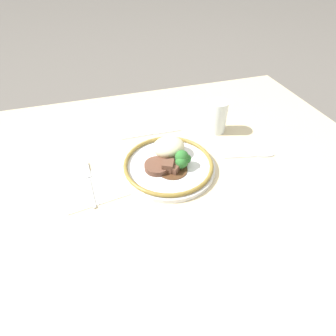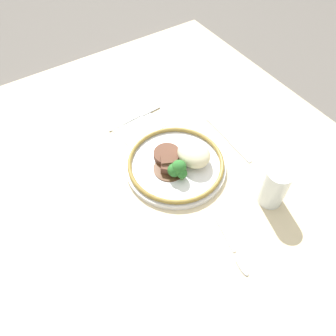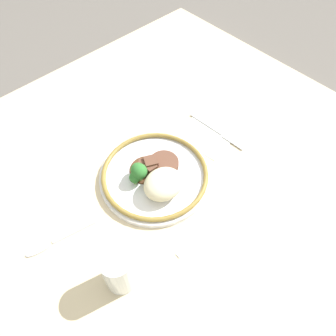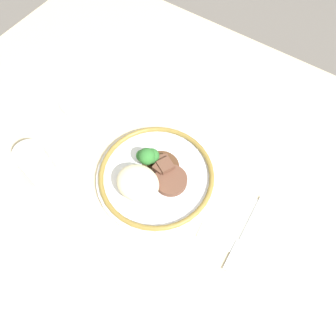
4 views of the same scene
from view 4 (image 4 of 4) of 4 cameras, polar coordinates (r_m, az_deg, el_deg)
The scene contains 8 objects.
ground_plane at distance 0.83m, azimuth -2.61°, elevation -1.49°, with size 8.00×8.00×0.00m, color #5B5651.
dining_table at distance 0.81m, azimuth -2.67°, elevation -0.86°, with size 1.32×1.08×0.04m.
napkin at distance 0.76m, azimuth 13.09°, elevation -9.44°, with size 0.19×0.16×0.00m.
plate at distance 0.76m, azimuth -2.52°, elevation -1.37°, with size 0.28×0.28×0.07m.
juice_glass at distance 0.80m, azimuth -21.72°, elevation 0.21°, with size 0.06×0.06×0.12m.
fork at distance 0.74m, azimuth 12.60°, elevation -12.03°, with size 0.02×0.19×0.00m.
knife at distance 0.74m, azimuth -11.06°, elevation -12.67°, with size 0.21×0.01×0.00m.
spoon at distance 0.92m, azimuth -16.63°, elevation 9.06°, with size 0.16×0.05×0.01m.
Camera 4 is at (-0.24, 0.29, 0.74)m, focal length 35.00 mm.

